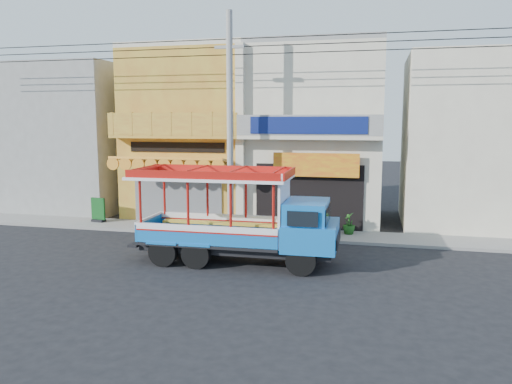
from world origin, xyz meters
TOP-DOWN VIEW (x-y plane):
  - ground at (0.00, 0.00)m, footprint 90.00×90.00m
  - sidewalk at (0.00, 4.00)m, footprint 30.00×2.00m
  - shophouse_left at (-4.00, 7.96)m, footprint 6.00×7.50m
  - shophouse_right at (2.00, 7.96)m, footprint 6.00×6.75m
  - party_pilaster at (-1.00, 4.85)m, footprint 0.35×0.30m
  - filler_building_left at (-11.00, 8.00)m, footprint 6.00×6.00m
  - filler_building_right at (9.00, 8.00)m, footprint 6.00×6.00m
  - utility_pole at (-0.85, 3.30)m, footprint 28.00×0.26m
  - songthaew_truck at (0.78, -0.43)m, footprint 6.83×2.38m
  - green_sign at (-7.60, 4.18)m, footprint 0.73×0.42m
  - potted_plant_a at (2.53, 3.78)m, footprint 1.23×1.24m
  - potted_plant_c at (3.75, 4.31)m, footprint 0.52×0.52m

SIDE VIEW (x-z plane):
  - ground at x=0.00m, z-range 0.00..0.00m
  - sidewalk at x=0.00m, z-range 0.00..0.12m
  - potted_plant_c at x=3.75m, z-range 0.12..1.01m
  - green_sign at x=-7.60m, z-range 0.03..1.14m
  - potted_plant_a at x=2.53m, z-range 0.12..1.16m
  - songthaew_truck at x=0.78m, z-range -0.06..3.12m
  - filler_building_left at x=-11.00m, z-range 0.00..7.60m
  - filler_building_right at x=9.00m, z-range 0.00..7.60m
  - party_pilaster at x=-1.00m, z-range 0.00..8.00m
  - shophouse_right at x=2.00m, z-range -0.01..8.23m
  - shophouse_left at x=-4.00m, z-range -0.01..8.23m
  - utility_pole at x=-0.85m, z-range 0.53..9.53m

